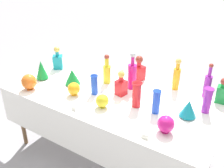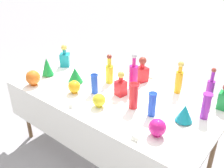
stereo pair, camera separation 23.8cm
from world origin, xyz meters
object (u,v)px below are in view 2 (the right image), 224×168
tall_bottle_1 (133,76)px  slender_vase_0 (134,95)px  tall_bottle_0 (210,89)px  fluted_vase_0 (185,113)px  fluted_vase_2 (75,75)px  square_decanter_0 (142,71)px  square_decanter_2 (65,58)px  round_bowl_3 (157,127)px  tall_bottle_2 (109,72)px  square_decanter_1 (121,85)px  slender_vase_2 (152,104)px  round_bowl_2 (99,100)px  square_decanter_3 (224,98)px  round_bowl_0 (33,78)px  tall_bottle_3 (179,79)px  slender_vase_1 (206,105)px  slender_vase_3 (94,83)px  cardboard_box_behind_left (139,89)px  round_bowl_1 (74,87)px  fluted_vase_1 (47,67)px

tall_bottle_1 → slender_vase_0: 0.35m
tall_bottle_0 → fluted_vase_0: (-0.04, -0.42, -0.05)m
fluted_vase_0 → fluted_vase_2: (-1.19, -0.07, 0.01)m
square_decanter_0 → fluted_vase_2: 0.70m
square_decanter_2 → round_bowl_3: bearing=-16.6°
tall_bottle_2 → square_decanter_1: (0.25, -0.14, -0.02)m
fluted_vase_0 → round_bowl_3: bearing=-105.5°
slender_vase_2 → round_bowl_2: (-0.43, -0.18, -0.05)m
square_decanter_3 → fluted_vase_0: 0.44m
tall_bottle_1 → round_bowl_0: size_ratio=2.39×
slender_vase_2 → fluted_vase_2: slender_vase_2 is taller
tall_bottle_2 → fluted_vase_0: tall_bottle_2 is taller
tall_bottle_3 → round_bowl_0: size_ratio=2.04×
fluted_vase_0 → slender_vase_2: bearing=-161.1°
slender_vase_0 → slender_vase_1: (0.54, 0.24, -0.00)m
tall_bottle_2 → tall_bottle_3: tall_bottle_3 is taller
square_decanter_3 → slender_vase_0: size_ratio=1.03×
square_decanter_1 → slender_vase_3: bearing=-150.2°
tall_bottle_3 → cardboard_box_behind_left: bearing=139.2°
tall_bottle_2 → slender_vase_0: tall_bottle_2 is taller
round_bowl_1 → round_bowl_3: bearing=-3.8°
square_decanter_2 → round_bowl_2: (0.93, -0.43, -0.04)m
slender_vase_1 → round_bowl_0: (-1.59, -0.53, -0.04)m
tall_bottle_3 → square_decanter_2: (-1.35, -0.25, -0.04)m
square_decanter_3 → round_bowl_3: square_decanter_3 is taller
square_decanter_2 → slender_vase_0: 1.20m
tall_bottle_0 → slender_vase_1: size_ratio=1.50×
round_bowl_2 → cardboard_box_behind_left: size_ratio=0.26×
square_decanter_0 → slender_vase_3: 0.55m
fluted_vase_1 → fluted_vase_0: bearing=5.1°
square_decanter_0 → square_decanter_2: bearing=-165.6°
square_decanter_2 → square_decanter_3: bearing=7.5°
tall_bottle_2 → square_decanter_1: size_ratio=1.26×
fluted_vase_1 → round_bowl_0: size_ratio=1.29×
tall_bottle_0 → fluted_vase_2: 1.32m
slender_vase_0 → round_bowl_1: 0.62m
slender_vase_2 → fluted_vase_1: bearing=-177.7°
round_bowl_3 → tall_bottle_2: bearing=151.5°
slender_vase_0 → fluted_vase_0: (0.44, 0.08, -0.04)m
fluted_vase_1 → round_bowl_1: size_ratio=1.60×
slender_vase_0 → square_decanter_2: bearing=168.0°
tall_bottle_0 → tall_bottle_3: size_ratio=1.04×
tall_bottle_3 → slender_vase_2: size_ratio=1.53×
round_bowl_2 → round_bowl_0: bearing=-171.8°
tall_bottle_0 → round_bowl_3: (-0.12, -0.71, -0.06)m
square_decanter_0 → cardboard_box_behind_left: (-0.53, 0.82, -0.74)m
tall_bottle_3 → cardboard_box_behind_left: tall_bottle_3 is taller
round_bowl_2 → slender_vase_3: bearing=141.5°
round_bowl_3 → tall_bottle_0: bearing=80.4°
fluted_vase_0 → fluted_vase_1: fluted_vase_1 is taller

